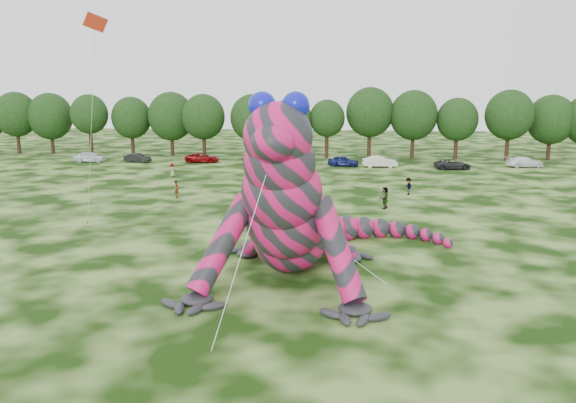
# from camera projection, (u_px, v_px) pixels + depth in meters

# --- Properties ---
(ground) EXTENTS (240.00, 240.00, 0.00)m
(ground) POSITION_uv_depth(u_px,v_px,m) (261.00, 288.00, 28.56)
(ground) COLOR #16330A
(ground) RESTS_ON ground
(inflatable_gecko) EXTENTS (17.70, 20.63, 9.87)m
(inflatable_gecko) POSITION_uv_depth(u_px,v_px,m) (294.00, 182.00, 30.94)
(inflatable_gecko) COLOR #C9145D
(inflatable_gecko) RESTS_ON ground
(flying_kite) EXTENTS (4.50, 5.53, 15.33)m
(flying_kite) POSITION_uv_depth(u_px,v_px,m) (95.00, 39.00, 35.15)
(flying_kite) COLOR red
(flying_kite) RESTS_ON ground
(tree_1) EXTENTS (6.74, 6.07, 9.81)m
(tree_1) POSITION_uv_depth(u_px,v_px,m) (17.00, 123.00, 89.31)
(tree_1) COLOR black
(tree_1) RESTS_ON ground
(tree_2) EXTENTS (7.04, 6.34, 9.64)m
(tree_2) POSITION_uv_depth(u_px,v_px,m) (51.00, 123.00, 89.46)
(tree_2) COLOR black
(tree_2) RESTS_ON ground
(tree_3) EXTENTS (5.81, 5.23, 9.44)m
(tree_3) POSITION_uv_depth(u_px,v_px,m) (90.00, 125.00, 87.06)
(tree_3) COLOR black
(tree_3) RESTS_ON ground
(tree_4) EXTENTS (6.22, 5.60, 9.06)m
(tree_4) POSITION_uv_depth(u_px,v_px,m) (132.00, 126.00, 88.07)
(tree_4) COLOR black
(tree_4) RESTS_ON ground
(tree_5) EXTENTS (7.16, 6.44, 9.80)m
(tree_5) POSITION_uv_depth(u_px,v_px,m) (171.00, 124.00, 87.05)
(tree_5) COLOR black
(tree_5) RESTS_ON ground
(tree_6) EXTENTS (6.52, 5.86, 9.49)m
(tree_6) POSITION_uv_depth(u_px,v_px,m) (204.00, 126.00, 84.78)
(tree_6) COLOR black
(tree_6) RESTS_ON ground
(tree_7) EXTENTS (6.68, 6.01, 9.48)m
(tree_7) POSITION_uv_depth(u_px,v_px,m) (253.00, 126.00, 84.12)
(tree_7) COLOR black
(tree_7) RESTS_ON ground
(tree_8) EXTENTS (6.14, 5.53, 8.94)m
(tree_8) POSITION_uv_depth(u_px,v_px,m) (291.00, 128.00, 83.74)
(tree_8) COLOR black
(tree_8) RESTS_ON ground
(tree_9) EXTENTS (5.27, 4.74, 8.68)m
(tree_9) POSITION_uv_depth(u_px,v_px,m) (327.00, 129.00, 83.56)
(tree_9) COLOR black
(tree_9) RESTS_ON ground
(tree_10) EXTENTS (7.09, 6.38, 10.50)m
(tree_10) POSITION_uv_depth(u_px,v_px,m) (370.00, 123.00, 83.92)
(tree_10) COLOR black
(tree_10) RESTS_ON ground
(tree_11) EXTENTS (7.01, 6.31, 10.07)m
(tree_11) POSITION_uv_depth(u_px,v_px,m) (413.00, 124.00, 82.92)
(tree_11) COLOR black
(tree_11) RESTS_ON ground
(tree_12) EXTENTS (5.99, 5.39, 8.97)m
(tree_12) POSITION_uv_depth(u_px,v_px,m) (457.00, 129.00, 81.93)
(tree_12) COLOR black
(tree_12) RESTS_ON ground
(tree_13) EXTENTS (6.83, 6.15, 10.13)m
(tree_13) POSITION_uv_depth(u_px,v_px,m) (509.00, 125.00, 80.48)
(tree_13) COLOR black
(tree_13) RESTS_ON ground
(tree_14) EXTENTS (6.82, 6.14, 9.40)m
(tree_14) POSITION_uv_depth(u_px,v_px,m) (550.00, 127.00, 81.44)
(tree_14) COLOR black
(tree_14) RESTS_ON ground
(car_0) EXTENTS (4.51, 2.06, 1.50)m
(car_0) POSITION_uv_depth(u_px,v_px,m) (90.00, 157.00, 79.23)
(car_0) COLOR white
(car_0) RESTS_ON ground
(car_1) EXTENTS (3.95, 1.91, 1.25)m
(car_1) POSITION_uv_depth(u_px,v_px,m) (138.00, 158.00, 79.10)
(car_1) COLOR black
(car_1) RESTS_ON ground
(car_2) EXTENTS (4.86, 2.37, 1.33)m
(car_2) POSITION_uv_depth(u_px,v_px,m) (202.00, 158.00, 78.83)
(car_2) COLOR maroon
(car_2) RESTS_ON ground
(car_3) EXTENTS (4.35, 1.84, 1.25)m
(car_3) POSITION_uv_depth(u_px,v_px,m) (265.00, 162.00, 74.56)
(car_3) COLOR silver
(car_3) RESTS_ON ground
(car_4) EXTENTS (4.25, 1.88, 1.42)m
(car_4) POSITION_uv_depth(u_px,v_px,m) (343.00, 161.00, 74.75)
(car_4) COLOR #101851
(car_4) RESTS_ON ground
(car_5) EXTENTS (4.66, 2.08, 1.48)m
(car_5) POSITION_uv_depth(u_px,v_px,m) (380.00, 162.00, 73.87)
(car_5) COLOR silver
(car_5) RESTS_ON ground
(car_6) EXTENTS (4.84, 2.63, 1.29)m
(car_6) POSITION_uv_depth(u_px,v_px,m) (453.00, 164.00, 71.89)
(car_6) COLOR #242426
(car_6) RESTS_ON ground
(car_7) EXTENTS (4.96, 2.49, 1.38)m
(car_7) POSITION_uv_depth(u_px,v_px,m) (525.00, 162.00, 73.98)
(car_7) COLOR white
(car_7) RESTS_ON ground
(spectator_5) EXTENTS (1.21, 1.81, 1.88)m
(spectator_5) POSITION_uv_depth(u_px,v_px,m) (385.00, 198.00, 47.63)
(spectator_5) COLOR gray
(spectator_5) RESTS_ON ground
(spectator_0) EXTENTS (0.55, 0.70, 1.67)m
(spectator_0) POSITION_uv_depth(u_px,v_px,m) (177.00, 189.00, 52.48)
(spectator_0) COLOR gray
(spectator_0) RESTS_ON ground
(spectator_2) EXTENTS (0.93, 1.21, 1.66)m
(spectator_2) POSITION_uv_depth(u_px,v_px,m) (408.00, 186.00, 54.11)
(spectator_2) COLOR gray
(spectator_2) RESTS_ON ground
(spectator_1) EXTENTS (0.81, 0.95, 1.70)m
(spectator_1) POSITION_uv_depth(u_px,v_px,m) (275.00, 192.00, 50.73)
(spectator_1) COLOR gray
(spectator_1) RESTS_ON ground
(spectator_4) EXTENTS (0.82, 0.92, 1.59)m
(spectator_4) POSITION_uv_depth(u_px,v_px,m) (172.00, 170.00, 65.61)
(spectator_4) COLOR gray
(spectator_4) RESTS_ON ground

